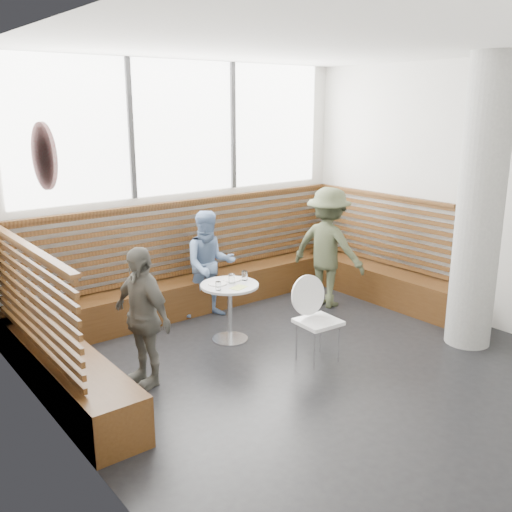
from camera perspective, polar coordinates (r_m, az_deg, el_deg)
room at (r=5.60m, az=6.29°, el=3.86°), size 5.00×5.00×3.20m
booth at (r=7.24m, az=-3.77°, el=-3.28°), size 5.00×2.50×1.44m
concrete_column at (r=6.68m, az=21.53°, el=4.70°), size 0.50×0.50×3.20m
wall_art at (r=4.56m, az=-20.45°, el=9.34°), size 0.03×0.50×0.50m
cafe_table at (r=6.56m, az=-2.65°, el=-4.44°), size 0.67×0.67×0.69m
cafe_chair at (r=6.10m, az=5.80°, el=-5.61°), size 0.44×0.43×0.91m
adult_man at (r=7.68m, az=7.22°, el=0.83°), size 0.86×1.17×1.62m
child_back at (r=7.26m, az=-4.67°, el=-0.87°), size 0.82×0.73×1.39m
child_left at (r=5.61m, az=-11.35°, el=-5.97°), size 0.46×0.86×1.39m
plate_near at (r=6.50m, az=-3.89°, el=-2.78°), size 0.21×0.21×0.01m
plate_far at (r=6.64m, az=-2.46°, el=-2.37°), size 0.21×0.21×0.01m
glass_left at (r=6.28m, az=-3.80°, el=-3.01°), size 0.06×0.06×0.10m
glass_mid at (r=6.48m, az=-2.44°, el=-2.33°), size 0.07×0.07×0.12m
glass_right at (r=6.62m, az=-1.15°, el=-1.98°), size 0.07×0.07×0.11m
menu_card at (r=6.37m, az=-1.75°, el=-3.16°), size 0.22×0.18×0.00m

